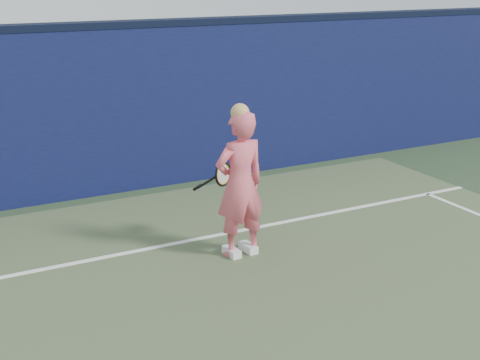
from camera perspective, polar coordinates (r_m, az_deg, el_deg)
backstop_wall at (r=10.29m, az=-14.18°, el=5.35°), size 24.00×0.40×2.50m
wall_cap at (r=10.11m, az=-14.73°, el=12.56°), size 24.00×0.42×0.10m
player at (r=7.91m, az=-0.00°, el=-0.33°), size 0.68×0.47×1.87m
racket at (r=8.29m, az=-1.63°, el=0.41°), size 0.59×0.19×0.32m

